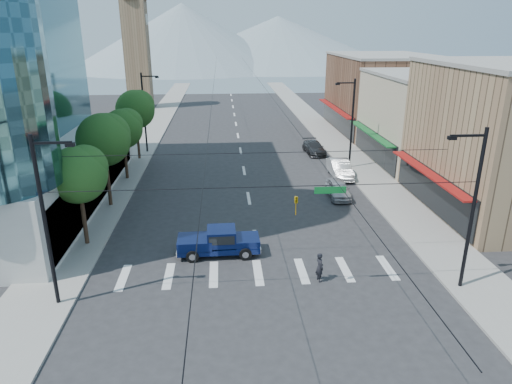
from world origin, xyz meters
The scene contains 20 objects.
ground centered at (0.00, 0.00, 0.00)m, with size 160.00×160.00×0.00m, color #28282B.
sidewalk_left centered at (-12.00, 40.00, 0.07)m, with size 4.00×120.00×0.15m, color gray.
sidewalk_right centered at (12.00, 40.00, 0.07)m, with size 4.00×120.00×0.15m, color gray.
shop_mid centered at (20.00, 24.00, 4.50)m, with size 12.00×14.00×9.00m, color tan.
shop_far centered at (20.00, 40.00, 5.00)m, with size 12.00×18.00×10.00m, color brown.
clock_tower centered at (-16.50, 62.00, 10.64)m, with size 4.80×4.80×20.40m.
mountain_left centered at (-15.00, 150.00, 11.00)m, with size 80.00×80.00×22.00m, color gray.
mountain_right centered at (20.00, 160.00, 9.00)m, with size 90.00×90.00×18.00m, color gray.
tree_near centered at (-11.07, 6.10, 4.99)m, with size 3.65×3.64×6.71m.
tree_midnear centered at (-11.07, 13.10, 5.59)m, with size 4.09×4.09×7.52m.
tree_midfar centered at (-11.07, 20.10, 4.99)m, with size 3.65×3.64×6.71m.
tree_far centered at (-11.07, 27.10, 5.59)m, with size 4.09×4.09×7.52m.
signal_rig centered at (0.19, -1.00, 4.64)m, with size 21.80×0.20×9.00m.
lamp_pole_nw centered at (-10.67, 30.00, 4.94)m, with size 2.00×0.25×9.00m.
lamp_pole_ne centered at (10.67, 22.00, 4.94)m, with size 2.00×0.25×9.00m.
pickup_truck centered at (-2.52, 4.00, 0.92)m, with size 5.25×2.11×1.77m.
pedestrian centered at (3.19, 0.35, 0.87)m, with size 0.63×0.41×1.73m, color black.
parked_car_near centered at (7.60, 13.78, 0.72)m, with size 1.70×4.24×1.44m, color #B1B2B6.
parked_car_mid centered at (9.09, 19.20, 0.84)m, with size 1.78×5.11×1.68m, color silver.
parked_car_far centered at (8.34, 28.03, 0.69)m, with size 1.94×4.77×1.38m, color #2B2B2E.
Camera 1 is at (-2.10, -22.04, 13.53)m, focal length 32.00 mm.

